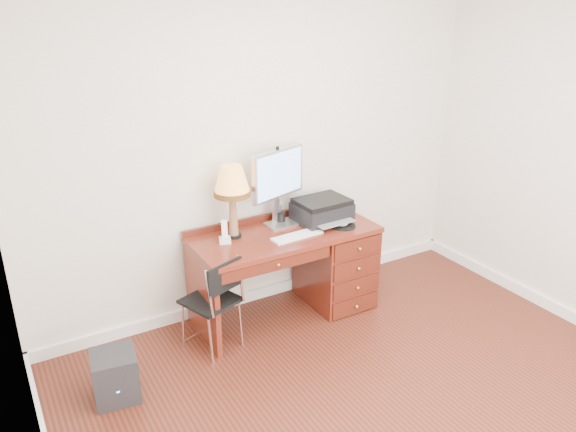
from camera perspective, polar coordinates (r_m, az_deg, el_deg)
ground at (r=3.91m, az=10.52°, el=-19.03°), size 4.00×4.00×0.00m
room_shell at (r=4.27m, az=4.98°, el=-13.92°), size 4.00×4.00×4.00m
desk at (r=4.78m, az=3.01°, el=-4.57°), size 1.50×0.67×0.75m
monitor at (r=4.51m, az=-0.92°, el=3.89°), size 0.54×0.26×0.63m
keyboard at (r=4.40m, az=0.93°, el=-2.02°), size 0.43×0.15×0.02m
mouse_pad at (r=4.61m, az=5.62°, el=-0.93°), size 0.21×0.21×0.04m
printer at (r=4.68m, az=3.46°, el=0.59°), size 0.46×0.36×0.20m
leg_lamp at (r=4.27m, az=-5.71°, el=3.11°), size 0.28×0.28×0.58m
phone at (r=4.31m, az=-6.44°, el=-2.03°), size 0.11×0.11×0.18m
pen_cup at (r=4.65m, az=-0.75°, el=-0.14°), size 0.08×0.08×0.10m
chair at (r=4.18m, az=-7.61°, el=-8.14°), size 0.46×0.47×0.76m
equipment_box at (r=4.04m, az=-17.13°, el=-15.25°), size 0.33×0.33×0.33m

